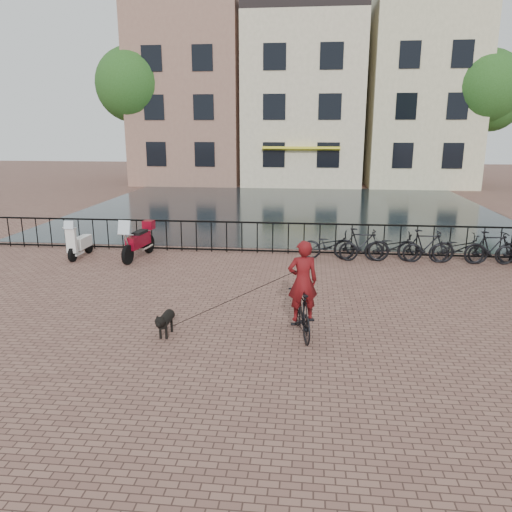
# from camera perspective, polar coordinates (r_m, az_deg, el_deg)

# --- Properties ---
(ground) EXTENTS (100.00, 100.00, 0.00)m
(ground) POSITION_cam_1_polar(r_m,az_deg,el_deg) (8.65, -2.19, -12.76)
(ground) COLOR brown
(ground) RESTS_ON ground
(canal_water) EXTENTS (20.00, 20.00, 0.00)m
(canal_water) POSITION_cam_1_polar(r_m,az_deg,el_deg) (25.24, 3.51, 5.48)
(canal_water) COLOR black
(canal_water) RESTS_ON ground
(railing) EXTENTS (20.00, 0.05, 1.02)m
(railing) POSITION_cam_1_polar(r_m,az_deg,el_deg) (16.02, 1.92, 2.06)
(railing) COLOR black
(railing) RESTS_ON ground
(canal_house_left) EXTENTS (7.50, 9.00, 12.80)m
(canal_house_left) POSITION_cam_1_polar(r_m,az_deg,el_deg) (38.66, -7.12, 18.06)
(canal_house_left) COLOR #875D4E
(canal_house_left) RESTS_ON ground
(canal_house_mid) EXTENTS (8.00, 9.50, 11.80)m
(canal_house_mid) POSITION_cam_1_polar(r_m,az_deg,el_deg) (37.66, 5.43, 17.43)
(canal_house_mid) COLOR #C2B592
(canal_house_mid) RESTS_ON ground
(canal_house_right) EXTENTS (7.00, 9.00, 13.30)m
(canal_house_right) POSITION_cam_1_polar(r_m,az_deg,el_deg) (38.41, 18.09, 17.88)
(canal_house_right) COLOR #BEB78D
(canal_house_right) RESTS_ON ground
(tree_far_left) EXTENTS (5.04, 5.04, 9.27)m
(tree_far_left) POSITION_cam_1_polar(r_m,az_deg,el_deg) (36.78, -13.86, 18.46)
(tree_far_left) COLOR black
(tree_far_left) RESTS_ON ground
(tree_far_right) EXTENTS (4.76, 4.76, 8.76)m
(tree_far_right) POSITION_cam_1_polar(r_m,az_deg,el_deg) (36.34, 24.68, 17.05)
(tree_far_right) COLOR black
(tree_far_right) RESTS_ON ground
(cyclist) EXTENTS (0.78, 1.69, 2.22)m
(cyclist) POSITION_cam_1_polar(r_m,az_deg,el_deg) (9.67, 5.32, -4.37)
(cyclist) COLOR black
(cyclist) RESTS_ON ground
(dog) EXTENTS (0.27, 0.79, 0.53)m
(dog) POSITION_cam_1_polar(r_m,az_deg,el_deg) (9.98, -10.27, -7.48)
(dog) COLOR black
(dog) RESTS_ON ground
(motorcycle) EXTENTS (0.70, 1.96, 1.37)m
(motorcycle) POSITION_cam_1_polar(r_m,az_deg,el_deg) (15.79, -13.33, 2.16)
(motorcycle) COLOR maroon
(motorcycle) RESTS_ON ground
(scooter) EXTENTS (0.42, 1.40, 1.30)m
(scooter) POSITION_cam_1_polar(r_m,az_deg,el_deg) (16.46, -19.50, 2.07)
(scooter) COLOR silver
(scooter) RESTS_ON ground
(parked_bike_0) EXTENTS (1.78, 0.81, 0.90)m
(parked_bike_0) POSITION_cam_1_polar(r_m,az_deg,el_deg) (15.42, 8.44, 1.21)
(parked_bike_0) COLOR black
(parked_bike_0) RESTS_ON ground
(parked_bike_1) EXTENTS (1.70, 0.60, 1.00)m
(parked_bike_1) POSITION_cam_1_polar(r_m,az_deg,el_deg) (15.48, 11.96, 1.29)
(parked_bike_1) COLOR black
(parked_bike_1) RESTS_ON ground
(parked_bike_2) EXTENTS (1.74, 0.67, 0.90)m
(parked_bike_2) POSITION_cam_1_polar(r_m,az_deg,el_deg) (15.62, 15.42, 1.01)
(parked_bike_2) COLOR black
(parked_bike_2) RESTS_ON ground
(parked_bike_3) EXTENTS (1.68, 0.51, 1.00)m
(parked_bike_3) POSITION_cam_1_polar(r_m,az_deg,el_deg) (15.79, 18.83, 1.08)
(parked_bike_3) COLOR black
(parked_bike_3) RESTS_ON ground
(parked_bike_4) EXTENTS (1.72, 0.60, 0.90)m
(parked_bike_4) POSITION_cam_1_polar(r_m,az_deg,el_deg) (16.04, 22.12, 0.80)
(parked_bike_4) COLOR black
(parked_bike_4) RESTS_ON ground
(parked_bike_5) EXTENTS (1.72, 0.72, 1.00)m
(parked_bike_5) POSITION_cam_1_polar(r_m,az_deg,el_deg) (16.32, 25.34, 0.86)
(parked_bike_5) COLOR black
(parked_bike_5) RESTS_ON ground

